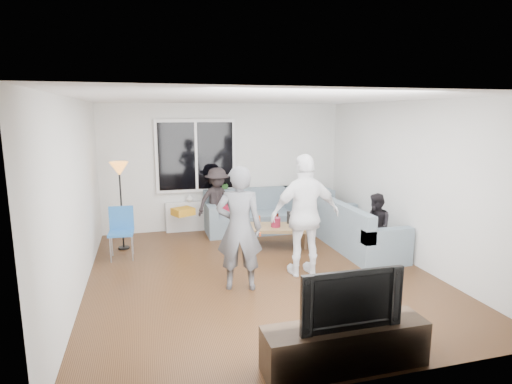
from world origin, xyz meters
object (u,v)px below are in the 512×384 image
object	(u,v)px
player_right	(305,215)
television	(347,296)
spectator_right	(376,227)
tv_console	(345,346)
sofa_right_section	(359,226)
coffee_table	(275,237)
floor_lamp	(121,206)
sofa_back_section	(262,211)
side_chair	(121,234)
player_left	(239,228)
spectator_back	(217,201)

from	to	relation	value
player_right	television	xyz separation A→B (m)	(-0.50, -2.32, -0.18)
spectator_right	television	xyz separation A→B (m)	(-1.88, -2.62, 0.17)
player_right	tv_console	xyz separation A→B (m)	(-0.50, -2.32, -0.69)
sofa_right_section	coffee_table	bearing A→B (deg)	71.54
tv_console	floor_lamp	bearing A→B (deg)	117.06
sofa_back_section	television	xyz separation A→B (m)	(-0.53, -4.77, 0.30)
sofa_right_section	player_right	bearing A→B (deg)	121.94
side_chair	spectator_right	bearing A→B (deg)	-12.79
player_left	side_chair	bearing A→B (deg)	-31.64
sofa_back_section	coffee_table	world-z (taller)	sofa_back_section
sofa_right_section	side_chair	distance (m)	4.11
spectator_right	sofa_back_section	bearing A→B (deg)	-140.49
coffee_table	tv_console	size ratio (longest dim) A/B	0.69
spectator_back	player_left	bearing A→B (deg)	-113.34
tv_console	television	distance (m)	0.51
player_left	player_right	bearing A→B (deg)	-151.95
sofa_back_section	coffee_table	size ratio (longest dim) A/B	2.09
spectator_back	spectator_right	bearing A→B (deg)	-63.63
floor_lamp	television	world-z (taller)	floor_lamp
player_left	player_right	distance (m)	1.09
player_right	tv_console	bearing A→B (deg)	77.28
floor_lamp	sofa_back_section	bearing A→B (deg)	10.02
sofa_right_section	tv_console	xyz separation A→B (m)	(-1.88, -3.17, -0.20)
floor_lamp	tv_console	bearing A→B (deg)	-62.94
coffee_table	floor_lamp	size ratio (longest dim) A/B	0.71
player_right	television	distance (m)	2.38
sofa_right_section	floor_lamp	xyz separation A→B (m)	(-4.07, 1.12, 0.36)
floor_lamp	spectator_right	xyz separation A→B (m)	(4.07, -1.67, -0.22)
floor_lamp	spectator_right	bearing A→B (deg)	-22.27
floor_lamp	tv_console	distance (m)	4.85
floor_lamp	side_chair	bearing A→B (deg)	-90.00
player_left	sofa_back_section	bearing A→B (deg)	-97.44
floor_lamp	player_right	world-z (taller)	player_right
side_chair	television	size ratio (longest dim) A/B	0.86
tv_console	player_right	bearing A→B (deg)	77.70
television	side_chair	bearing A→B (deg)	120.25
side_chair	floor_lamp	bearing A→B (deg)	92.80
side_chair	floor_lamp	size ratio (longest dim) A/B	0.55
coffee_table	spectator_right	size ratio (longest dim) A/B	0.99
spectator_right	tv_console	distance (m)	3.24
player_left	television	world-z (taller)	player_left
coffee_table	spectator_back	size ratio (longest dim) A/B	0.82
floor_lamp	television	bearing A→B (deg)	-62.94
sofa_back_section	sofa_right_section	world-z (taller)	same
sofa_right_section	coffee_table	size ratio (longest dim) A/B	1.82
player_right	television	size ratio (longest dim) A/B	1.83
sofa_back_section	spectator_back	world-z (taller)	spectator_back
spectator_right	spectator_back	world-z (taller)	spectator_back
coffee_table	player_left	bearing A→B (deg)	-122.61
spectator_back	sofa_right_section	bearing A→B (deg)	-55.44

